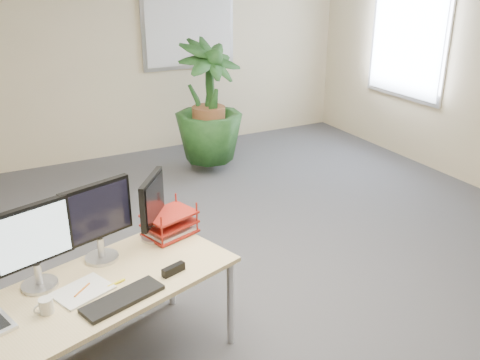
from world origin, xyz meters
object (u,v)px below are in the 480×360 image
monitor_left (33,242)px  monitor_right (98,217)px  floor_plant (209,112)px  desk (84,303)px

monitor_left → monitor_right: size_ratio=1.00×
floor_plant → desk: bearing=-126.6°
floor_plant → monitor_right: bearing=-126.4°
floor_plant → monitor_right: 3.32m
monitor_right → floor_plant: bearing=53.6°
desk → monitor_right: monitor_right is taller
floor_plant → monitor_left: 3.67m
desk → monitor_right: size_ratio=3.64×
desk → monitor_left: 0.49m
monitor_left → monitor_right: bearing=19.3°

